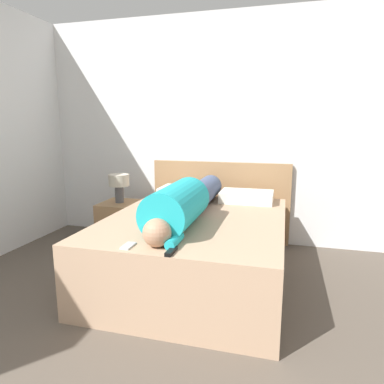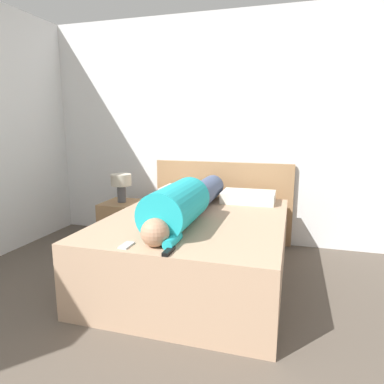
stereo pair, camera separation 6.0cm
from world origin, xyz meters
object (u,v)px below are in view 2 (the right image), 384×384
(nightstand, at_px, (123,224))
(person_lying, at_px, (186,202))
(tv_remote, at_px, (169,251))
(cell_phone, at_px, (126,245))
(bed, at_px, (197,248))
(pillow_second, at_px, (248,197))
(pillow_near_headboard, at_px, (188,193))
(table_lamp, at_px, (121,183))

(nightstand, bearing_deg, person_lying, -34.87)
(tv_remote, bearing_deg, cell_phone, 173.99)
(bed, height_order, pillow_second, pillow_second)
(person_lying, height_order, cell_phone, person_lying)
(nightstand, distance_m, pillow_near_headboard, 0.84)
(bed, xyz_separation_m, nightstand, (-1.03, 0.58, -0.03))
(pillow_second, xyz_separation_m, tv_remote, (-0.30, -1.59, -0.04))
(bed, bearing_deg, tv_remote, -85.83)
(table_lamp, relative_size, pillow_second, 0.59)
(nightstand, relative_size, tv_remote, 3.45)
(pillow_near_headboard, bearing_deg, tv_remote, -77.23)
(pillow_second, height_order, tv_remote, pillow_second)
(nightstand, xyz_separation_m, pillow_second, (1.39, 0.14, 0.37))
(cell_phone, bearing_deg, nightstand, 119.01)
(pillow_near_headboard, xyz_separation_m, cell_phone, (0.05, -1.56, -0.06))
(pillow_near_headboard, bearing_deg, pillow_second, 0.00)
(pillow_near_headboard, bearing_deg, cell_phone, -88.24)
(pillow_near_headboard, height_order, pillow_second, pillow_near_headboard)
(table_lamp, bearing_deg, bed, -29.06)
(table_lamp, xyz_separation_m, pillow_second, (1.39, 0.14, -0.10))
(table_lamp, distance_m, cell_phone, 1.63)
(pillow_near_headboard, xyz_separation_m, pillow_second, (0.66, 0.00, -0.01))
(person_lying, relative_size, tv_remote, 11.93)
(nightstand, relative_size, person_lying, 0.29)
(pillow_second, xyz_separation_m, cell_phone, (-0.61, -1.56, -0.05))
(bed, distance_m, cell_phone, 0.93)
(table_lamp, xyz_separation_m, tv_remote, (1.10, -1.45, -0.15))
(nightstand, xyz_separation_m, table_lamp, (0.00, -0.00, 0.48))
(table_lamp, relative_size, cell_phone, 2.43)
(bed, relative_size, cell_phone, 14.65)
(nightstand, relative_size, pillow_near_headboard, 0.91)
(table_lamp, bearing_deg, cell_phone, -60.99)
(cell_phone, bearing_deg, pillow_second, 68.70)
(table_lamp, distance_m, pillow_near_headboard, 0.76)
(table_lamp, height_order, cell_phone, table_lamp)
(person_lying, bearing_deg, tv_remote, -80.76)
(table_lamp, height_order, person_lying, person_lying)
(pillow_second, bearing_deg, tv_remote, -100.50)
(table_lamp, height_order, pillow_second, table_lamp)
(tv_remote, bearing_deg, pillow_second, 79.50)
(bed, distance_m, nightstand, 1.18)
(table_lamp, relative_size, pillow_near_headboard, 0.56)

